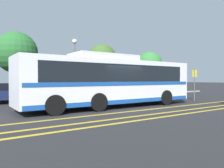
% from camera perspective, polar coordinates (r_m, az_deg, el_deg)
% --- Properties ---
extents(ground_plane, '(220.00, 220.00, 0.00)m').
position_cam_1_polar(ground_plane, '(13.42, 1.44, -6.18)').
color(ground_plane, '#262628').
extents(lane_strip_0, '(31.45, 0.20, 0.01)m').
position_cam_1_polar(lane_strip_0, '(12.04, 5.97, -7.02)').
color(lane_strip_0, gold).
rests_on(lane_strip_0, ground_plane).
extents(lane_strip_1, '(31.45, 0.20, 0.01)m').
position_cam_1_polar(lane_strip_1, '(11.06, 10.56, -7.76)').
color(lane_strip_1, gold).
rests_on(lane_strip_1, ground_plane).
extents(lane_strip_2, '(31.45, 0.20, 0.01)m').
position_cam_1_polar(lane_strip_2, '(10.50, 13.78, -8.26)').
color(lane_strip_2, gold).
rests_on(lane_strip_2, ground_plane).
extents(curb_strip, '(39.45, 0.36, 0.15)m').
position_cam_1_polar(curb_strip, '(20.02, -11.62, -3.54)').
color(curb_strip, '#99999E').
rests_on(curb_strip, ground_plane).
extents(transit_bus, '(11.78, 2.75, 3.24)m').
position_cam_1_polar(transit_bus, '(13.66, -0.05, 0.93)').
color(transit_bus, white).
rests_on(transit_bus, ground_plane).
extents(parked_car_1, '(4.08, 2.11, 1.46)m').
position_cam_1_polar(parked_car_1, '(17.45, -26.57, -2.17)').
color(parked_car_1, navy).
rests_on(parked_car_1, ground_plane).
extents(parked_car_2, '(4.13, 2.18, 1.45)m').
position_cam_1_polar(parked_car_2, '(18.60, -9.34, -1.90)').
color(parked_car_2, maroon).
rests_on(parked_car_2, ground_plane).
extents(parked_car_3, '(4.12, 1.85, 1.43)m').
position_cam_1_polar(parked_car_3, '(21.77, 3.27, -1.42)').
color(parked_car_3, silver).
rests_on(parked_car_3, ground_plane).
extents(parked_car_4, '(4.41, 1.95, 1.33)m').
position_cam_1_polar(parked_car_4, '(26.05, 14.28, -1.11)').
color(parked_car_4, '#4C3823').
rests_on(parked_car_4, ground_plane).
extents(bus_stop_sign, '(0.07, 0.40, 2.53)m').
position_cam_1_polar(bus_stop_sign, '(18.41, 20.76, 0.72)').
color(bus_stop_sign, '#59595E').
rests_on(bus_stop_sign, ground_plane).
extents(street_lamp, '(0.49, 0.49, 5.71)m').
position_cam_1_polar(street_lamp, '(21.93, -9.75, 7.48)').
color(street_lamp, '#59595E').
rests_on(street_lamp, ground_plane).
extents(tree_0, '(3.46, 3.46, 5.92)m').
position_cam_1_polar(tree_0, '(26.10, -2.64, 6.59)').
color(tree_0, '#513823').
rests_on(tree_0, ground_plane).
extents(tree_1, '(3.65, 3.65, 5.91)m').
position_cam_1_polar(tree_1, '(21.07, -23.71, 7.51)').
color(tree_1, '#513823').
rests_on(tree_1, ground_plane).
extents(tree_2, '(3.32, 3.32, 5.23)m').
position_cam_1_polar(tree_2, '(28.20, 9.74, 4.92)').
color(tree_2, '#513823').
rests_on(tree_2, ground_plane).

